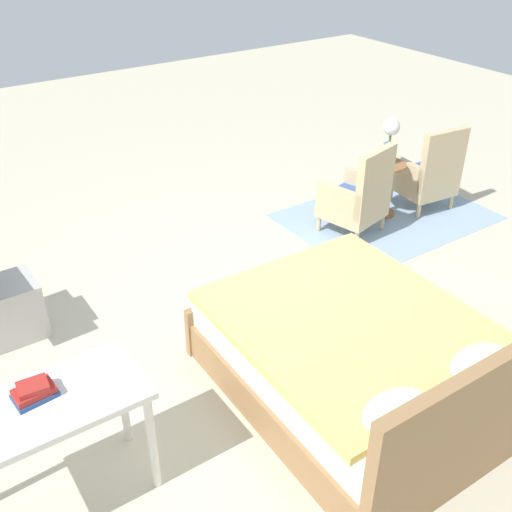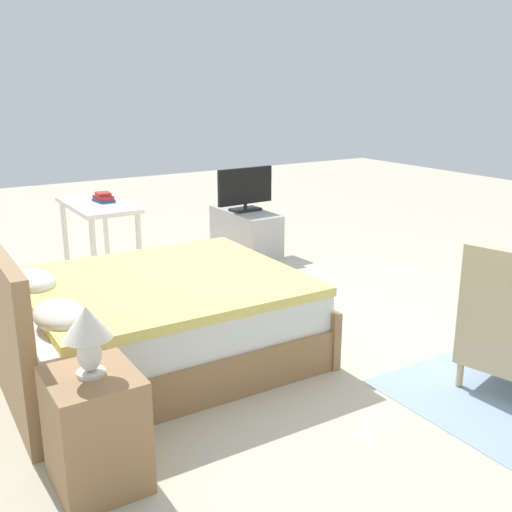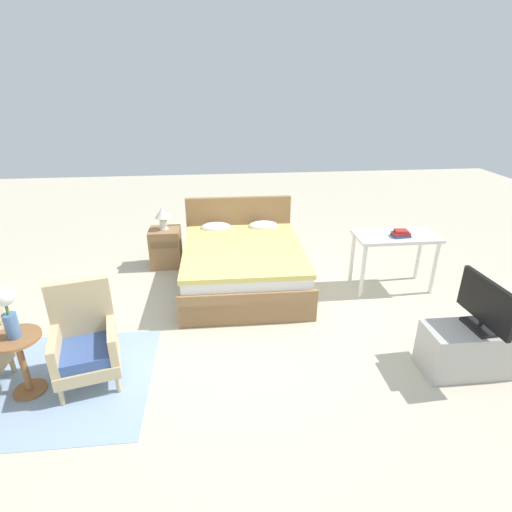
% 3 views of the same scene
% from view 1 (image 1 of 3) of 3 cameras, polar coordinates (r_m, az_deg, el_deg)
% --- Properties ---
extents(ground_plane, '(16.00, 16.00, 0.00)m').
position_cam_1_polar(ground_plane, '(4.95, 1.45, -5.65)').
color(ground_plane, beige).
extents(floor_rug, '(2.10, 1.50, 0.01)m').
position_cam_1_polar(floor_rug, '(6.55, 12.28, 3.70)').
color(floor_rug, '#8EA8C6').
rests_on(floor_rug, ground_plane).
extents(bed, '(1.59, 1.99, 0.96)m').
position_cam_1_polar(bed, '(4.12, 9.90, -9.83)').
color(bed, '#997047').
rests_on(bed, ground_plane).
extents(armchair_by_window_left, '(0.59, 0.59, 0.92)m').
position_cam_1_polar(armchair_by_window_left, '(6.71, 16.10, 7.44)').
color(armchair_by_window_left, '#CCB284').
rests_on(armchair_by_window_left, floor_rug).
extents(armchair_by_window_right, '(0.65, 0.65, 0.92)m').
position_cam_1_polar(armchair_by_window_right, '(6.03, 9.69, 5.47)').
color(armchair_by_window_right, '#CCB284').
rests_on(armchair_by_window_right, floor_rug).
extents(side_table, '(0.40, 0.40, 0.58)m').
position_cam_1_polar(side_table, '(6.45, 12.14, 6.82)').
color(side_table, '#936038').
rests_on(side_table, ground_plane).
extents(flower_vase, '(0.17, 0.17, 0.48)m').
position_cam_1_polar(flower_vase, '(6.26, 12.67, 11.06)').
color(flower_vase, '#4C709E').
rests_on(flower_vase, side_table).
extents(vanity_desk, '(1.04, 0.52, 0.75)m').
position_cam_1_polar(vanity_desk, '(3.41, -19.21, -14.43)').
color(vanity_desk, silver).
rests_on(vanity_desk, ground_plane).
extents(book_stack, '(0.23, 0.17, 0.09)m').
position_cam_1_polar(book_stack, '(3.36, -20.38, -12.00)').
color(book_stack, '#284C8E').
rests_on(book_stack, vanity_desk).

